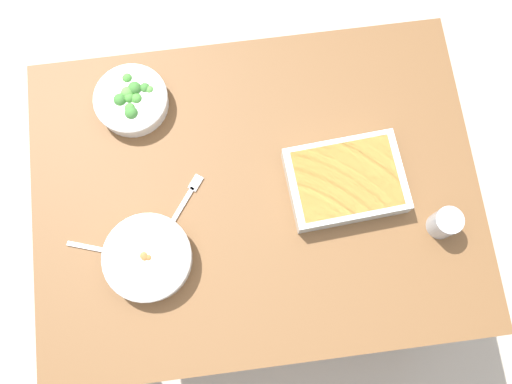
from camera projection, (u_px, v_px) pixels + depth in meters
ground_plane at (256, 236)px, 2.19m from camera, size 6.00×6.00×0.00m
dining_table at (256, 200)px, 1.56m from camera, size 1.20×0.90×0.74m
stew_bowl at (148, 258)px, 1.40m from camera, size 0.23×0.23×0.06m
broccoli_bowl at (132, 100)px, 1.50m from camera, size 0.20×0.20×0.07m
baking_dish at (346, 181)px, 1.44m from camera, size 0.31×0.24×0.06m
drink_cup at (444, 223)px, 1.41m from camera, size 0.07×0.07×0.08m
spoon_by_stew at (109, 251)px, 1.43m from camera, size 0.17×0.07×0.01m
fork_on_table at (186, 199)px, 1.46m from camera, size 0.12×0.15×0.01m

